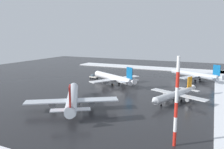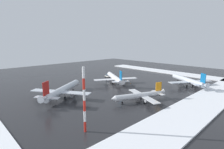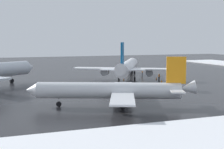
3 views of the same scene
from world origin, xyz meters
TOP-DOWN VIEW (x-y plane):
  - ground_plane at (0.00, 0.00)m, footprint 240.00×240.00m
  - airplane_far_rear at (6.43, 3.26)m, footprint 25.79×30.18m
  - airplane_parked_portside at (-10.21, -29.06)m, footprint 25.37×21.51m
  - pushback_tug at (14.07, 18.79)m, footprint 3.10×4.95m
  - ground_crew_beside_wing at (14.43, 10.88)m, footprint 0.36×0.36m
  - ground_crew_mid_apron at (13.37, -1.08)m, footprint 0.36×0.36m
  - traffic_cone_near_nose at (4.91, 2.27)m, footprint 0.36×0.36m
  - traffic_cone_mid_line at (12.08, -4.74)m, footprint 0.36×0.36m
  - traffic_cone_wingtip_side at (13.61, 0.76)m, footprint 0.36×0.36m

SIDE VIEW (x-z plane):
  - ground_plane at x=0.00m, z-range 0.00..0.00m
  - traffic_cone_near_nose at x=4.91m, z-range 0.00..0.55m
  - traffic_cone_mid_line at x=12.08m, z-range 0.00..0.55m
  - traffic_cone_wingtip_side at x=13.61m, z-range 0.00..0.55m
  - ground_crew_beside_wing at x=14.43m, z-range 0.12..1.83m
  - ground_crew_mid_apron at x=13.37m, z-range 0.12..1.83m
  - pushback_tug at x=14.07m, z-range 0.03..2.53m
  - airplane_parked_portside at x=-10.21m, z-range -1.34..6.58m
  - airplane_far_rear at x=6.43m, z-range -1.67..8.17m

